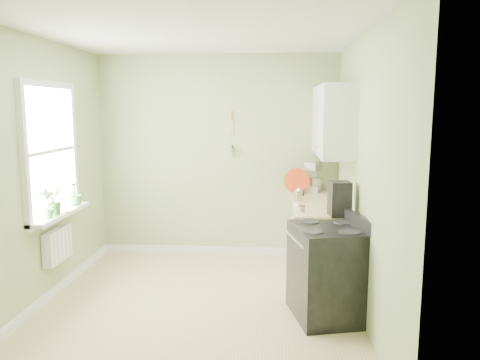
# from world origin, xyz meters

# --- Properties ---
(floor) EXTENTS (3.20, 3.60, 0.02)m
(floor) POSITION_xyz_m (0.00, 0.00, -0.01)
(floor) COLOR tan
(floor) RESTS_ON ground
(ceiling) EXTENTS (3.20, 3.60, 0.02)m
(ceiling) POSITION_xyz_m (0.00, 0.00, 2.71)
(ceiling) COLOR white
(ceiling) RESTS_ON wall_back
(wall_back) EXTENTS (3.20, 0.02, 2.70)m
(wall_back) POSITION_xyz_m (0.00, 1.81, 1.35)
(wall_back) COLOR #A1B37A
(wall_back) RESTS_ON floor
(wall_left) EXTENTS (0.02, 3.60, 2.70)m
(wall_left) POSITION_xyz_m (-1.61, 0.00, 1.35)
(wall_left) COLOR #A1B37A
(wall_left) RESTS_ON floor
(wall_right) EXTENTS (0.02, 3.60, 2.70)m
(wall_right) POSITION_xyz_m (1.61, 0.00, 1.35)
(wall_right) COLOR #A1B37A
(wall_right) RESTS_ON floor
(base_cabinets) EXTENTS (0.60, 1.60, 0.87)m
(base_cabinets) POSITION_xyz_m (1.30, 1.00, 0.43)
(base_cabinets) COLOR white
(base_cabinets) RESTS_ON floor
(countertop) EXTENTS (0.64, 1.60, 0.04)m
(countertop) POSITION_xyz_m (1.29, 1.00, 0.89)
(countertop) COLOR beige
(countertop) RESTS_ON base_cabinets
(upper_cabinets) EXTENTS (0.35, 1.40, 0.80)m
(upper_cabinets) POSITION_xyz_m (1.43, 1.10, 1.85)
(upper_cabinets) COLOR white
(upper_cabinets) RESTS_ON wall_right
(window) EXTENTS (0.06, 1.14, 1.44)m
(window) POSITION_xyz_m (-1.58, 0.30, 1.55)
(window) COLOR white
(window) RESTS_ON wall_left
(window_sill) EXTENTS (0.18, 1.14, 0.04)m
(window_sill) POSITION_xyz_m (-1.51, 0.30, 0.88)
(window_sill) COLOR white
(window_sill) RESTS_ON wall_left
(radiator) EXTENTS (0.12, 0.50, 0.35)m
(radiator) POSITION_xyz_m (-1.54, 0.25, 0.55)
(radiator) COLOR white
(radiator) RESTS_ON wall_left
(wall_utensils) EXTENTS (0.02, 0.14, 0.58)m
(wall_utensils) POSITION_xyz_m (0.20, 1.78, 1.56)
(wall_utensils) COLOR beige
(wall_utensils) RESTS_ON wall_back
(stove) EXTENTS (0.79, 0.85, 1.01)m
(stove) POSITION_xyz_m (1.28, -0.09, 0.45)
(stove) COLOR black
(stove) RESTS_ON floor
(stand_mixer) EXTENTS (0.33, 0.40, 0.44)m
(stand_mixer) POSITION_xyz_m (1.28, 1.74, 1.10)
(stand_mixer) COLOR #B2B2B7
(stand_mixer) RESTS_ON countertop
(kettle) EXTENTS (0.17, 0.10, 0.17)m
(kettle) POSITION_xyz_m (1.05, 1.00, 0.99)
(kettle) COLOR silver
(kettle) RESTS_ON countertop
(coffee_maker) EXTENTS (0.22, 0.24, 0.35)m
(coffee_maker) POSITION_xyz_m (1.42, 0.30, 1.08)
(coffee_maker) COLOR black
(coffee_maker) RESTS_ON countertop
(red_tray) EXTENTS (0.33, 0.11, 0.33)m
(red_tray) POSITION_xyz_m (1.05, 1.54, 1.07)
(red_tray) COLOR #AA2D11
(red_tray) RESTS_ON countertop
(jar) EXTENTS (0.07, 0.07, 0.08)m
(jar) POSITION_xyz_m (1.05, 0.41, 0.95)
(jar) COLOR tan
(jar) RESTS_ON countertop
(plant_a) EXTENTS (0.17, 0.19, 0.31)m
(plant_a) POSITION_xyz_m (-1.50, 0.02, 1.05)
(plant_a) COLOR #3D762D
(plant_a) RESTS_ON window_sill
(plant_b) EXTENTS (0.19, 0.21, 0.31)m
(plant_b) POSITION_xyz_m (-1.50, 0.17, 1.06)
(plant_b) COLOR #3D762D
(plant_b) RESTS_ON window_sill
(plant_c) EXTENTS (0.17, 0.17, 0.28)m
(plant_c) POSITION_xyz_m (-1.50, 0.67, 1.04)
(plant_c) COLOR #3D762D
(plant_c) RESTS_ON window_sill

